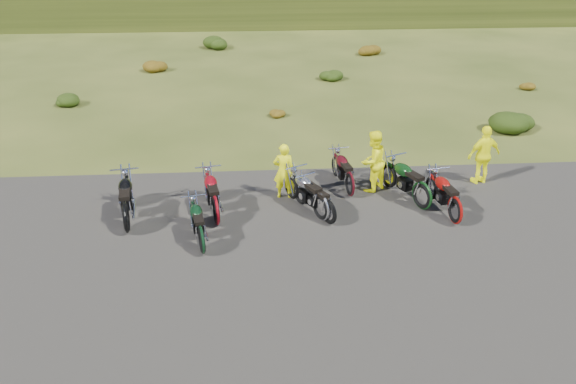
{
  "coord_description": "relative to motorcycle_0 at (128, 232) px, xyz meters",
  "views": [
    {
      "loc": [
        -1.33,
        -12.02,
        7.22
      ],
      "look_at": [
        -0.46,
        0.85,
        0.81
      ],
      "focal_mm": 35.0,
      "sensor_mm": 36.0,
      "label": 1
    }
  ],
  "objects": [
    {
      "name": "shrub_6",
      "position": [
        9.94,
        19.33,
        0.38
      ],
      "size": [
        1.3,
        1.3,
        0.77
      ],
      "primitive_type": "ellipsoid",
      "color": "brown",
      "rests_on": "ground"
    },
    {
      "name": "shrub_2",
      "position": [
        -1.66,
        16.13,
        0.38
      ],
      "size": [
        1.3,
        1.3,
        0.77
      ],
      "primitive_type": "ellipsoid",
      "color": "brown",
      "rests_on": "ground"
    },
    {
      "name": "person_right_b",
      "position": [
        9.93,
        2.23,
        0.88
      ],
      "size": [
        1.11,
        0.67,
        1.77
      ],
      "primitive_type": "imported",
      "rotation": [
        0.0,
        0.0,
        3.39
      ],
      "color": "#F4F60C",
      "rests_on": "ground"
    },
    {
      "name": "motorcycle_3",
      "position": [
        4.92,
        0.27,
        0.0
      ],
      "size": [
        1.61,
        2.2,
        1.11
      ],
      "primitive_type": null,
      "rotation": [
        0.0,
        0.0,
        2.06
      ],
      "color": "#99999D",
      "rests_on": "ground"
    },
    {
      "name": "motorcycle_6",
      "position": [
        8.35,
        -0.12,
        0.0
      ],
      "size": [
        0.99,
        2.14,
        1.08
      ],
      "primitive_type": null,
      "rotation": [
        0.0,
        0.0,
        1.72
      ],
      "color": "maroon",
      "rests_on": "ground"
    },
    {
      "name": "shrub_3",
      "position": [
        1.24,
        21.43,
        0.46
      ],
      "size": [
        1.56,
        1.56,
        0.92
      ],
      "primitive_type": "ellipsoid",
      "color": "black",
      "rests_on": "ground"
    },
    {
      "name": "ground",
      "position": [
        4.54,
        -0.47,
        0.0
      ],
      "size": [
        300.0,
        300.0,
        0.0
      ],
      "primitive_type": "plane",
      "color": "#314015",
      "rests_on": "ground"
    },
    {
      "name": "shrub_5",
      "position": [
        7.04,
        14.03,
        0.31
      ],
      "size": [
        1.03,
        1.03,
        0.61
      ],
      "primitive_type": "ellipsoid",
      "color": "black",
      "rests_on": "ground"
    },
    {
      "name": "shrub_4",
      "position": [
        4.14,
        8.73,
        0.23
      ],
      "size": [
        0.77,
        0.77,
        0.45
      ],
      "primitive_type": "ellipsoid",
      "color": "brown",
      "rests_on": "ground"
    },
    {
      "name": "motorcycle_5",
      "position": [
        5.1,
        0.07,
        0.0
      ],
      "size": [
        1.48,
        1.97,
        1.0
      ],
      "primitive_type": null,
      "rotation": [
        0.0,
        0.0,
        2.08
      ],
      "color": "black",
      "rests_on": "ground"
    },
    {
      "name": "person_right_a",
      "position": [
        6.59,
        1.95,
        0.9
      ],
      "size": [
        1.11,
        1.08,
        1.8
      ],
      "primitive_type": "imported",
      "rotation": [
        0.0,
        0.0,
        3.83
      ],
      "color": "#F4F60C",
      "rests_on": "ground"
    },
    {
      "name": "motorcycle_4",
      "position": [
        5.92,
        1.63,
        0.0
      ],
      "size": [
        0.97,
        2.08,
        1.05
      ],
      "primitive_type": null,
      "rotation": [
        0.0,
        0.0,
        1.73
      ],
      "color": "#420B11",
      "rests_on": "ground"
    },
    {
      "name": "shrub_8",
      "position": [
        15.74,
        11.93,
        0.23
      ],
      "size": [
        0.77,
        0.77,
        0.45
      ],
      "primitive_type": "ellipsoid",
      "color": "brown",
      "rests_on": "ground"
    },
    {
      "name": "gravel_pad",
      "position": [
        4.54,
        -2.47,
        0.0
      ],
      "size": [
        20.0,
        12.0,
        0.04
      ],
      "primitive_type": "cube",
      "color": "black",
      "rests_on": "ground"
    },
    {
      "name": "person_middle",
      "position": [
        4.05,
        1.66,
        0.8
      ],
      "size": [
        0.6,
        0.41,
        1.6
      ],
      "primitive_type": "imported",
      "rotation": [
        0.0,
        0.0,
        3.1
      ],
      "color": "#F4F60C",
      "rests_on": "ground"
    },
    {
      "name": "motorcycle_0",
      "position": [
        0.0,
        0.0,
        0.0
      ],
      "size": [
        1.1,
        2.38,
        1.2
      ],
      "primitive_type": null,
      "rotation": [
        0.0,
        0.0,
        1.72
      ],
      "color": "black",
      "rests_on": "ground"
    },
    {
      "name": "motorcycle_7",
      "position": [
        7.72,
        0.7,
        0.0
      ],
      "size": [
        1.57,
        2.33,
        1.16
      ],
      "primitive_type": null,
      "rotation": [
        0.0,
        0.0,
        1.99
      ],
      "color": "black",
      "rests_on": "ground"
    },
    {
      "name": "motorcycle_2",
      "position": [
        1.95,
        -1.12,
        0.0
      ],
      "size": [
        1.05,
        2.03,
        1.01
      ],
      "primitive_type": null,
      "rotation": [
        0.0,
        0.0,
        1.79
      ],
      "color": "black",
      "rests_on": "ground"
    },
    {
      "name": "shrub_1",
      "position": [
        -4.56,
        10.83,
        0.31
      ],
      "size": [
        1.03,
        1.03,
        0.61
      ],
      "primitive_type": "ellipsoid",
      "color": "black",
      "rests_on": "ground"
    },
    {
      "name": "shrub_7",
      "position": [
        12.84,
        6.63,
        0.46
      ],
      "size": [
        1.56,
        1.56,
        0.92
      ],
      "primitive_type": "ellipsoid",
      "color": "black",
      "rests_on": "ground"
    },
    {
      "name": "motorcycle_1",
      "position": [
        2.22,
        0.24,
        0.0
      ],
      "size": [
        1.12,
        2.26,
        1.13
      ],
      "primitive_type": null,
      "rotation": [
        0.0,
        0.0,
        1.76
      ],
      "color": "maroon",
      "rests_on": "ground"
    }
  ]
}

